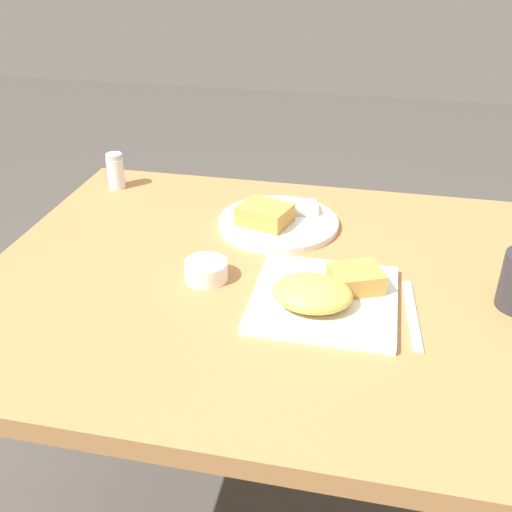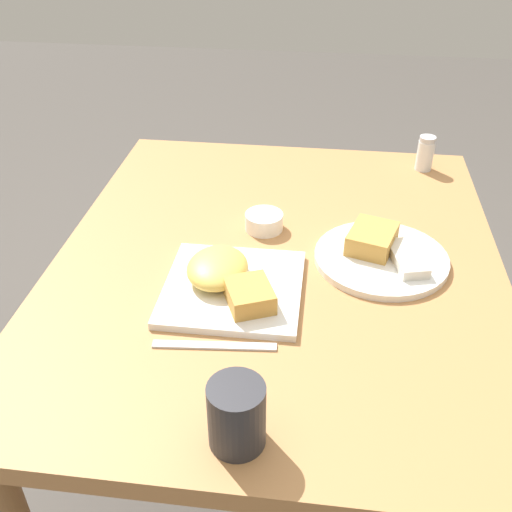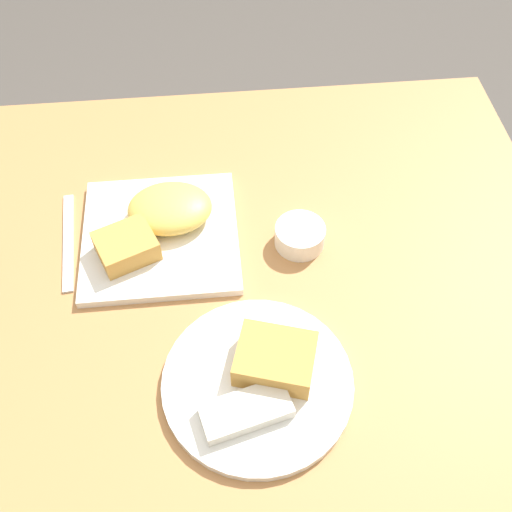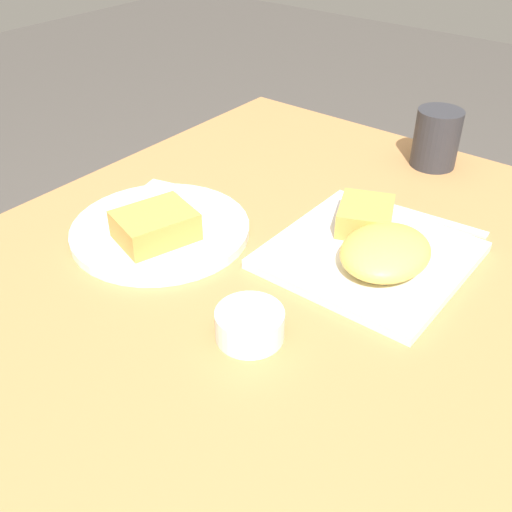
# 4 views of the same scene
# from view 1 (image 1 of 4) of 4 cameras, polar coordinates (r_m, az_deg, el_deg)

# --- Properties ---
(dining_table) EXTENTS (1.04, 0.86, 0.71)m
(dining_table) POSITION_cam_1_polar(r_m,az_deg,el_deg) (1.15, 0.84, -5.09)
(dining_table) COLOR #B27A47
(dining_table) RESTS_ON ground_plane
(plate_square_near) EXTENTS (0.24, 0.24, 0.06)m
(plate_square_near) POSITION_cam_1_polar(r_m,az_deg,el_deg) (1.02, 6.50, -3.61)
(plate_square_near) COLOR white
(plate_square_near) RESTS_ON dining_table
(plate_oval_far) EXTENTS (0.26, 0.26, 0.05)m
(plate_oval_far) POSITION_cam_1_polar(r_m,az_deg,el_deg) (1.27, 1.93, 3.49)
(plate_oval_far) COLOR white
(plate_oval_far) RESTS_ON dining_table
(sauce_ramekin) EXTENTS (0.08, 0.08, 0.04)m
(sauce_ramekin) POSITION_cam_1_polar(r_m,az_deg,el_deg) (1.09, -4.77, -1.33)
(sauce_ramekin) COLOR white
(sauce_ramekin) RESTS_ON dining_table
(salt_shaker) EXTENTS (0.04, 0.04, 0.09)m
(salt_shaker) POSITION_cam_1_polar(r_m,az_deg,el_deg) (1.49, -13.20, 7.70)
(salt_shaker) COLOR white
(salt_shaker) RESTS_ON dining_table
(butter_knife) EXTENTS (0.03, 0.20, 0.00)m
(butter_knife) POSITION_cam_1_polar(r_m,az_deg,el_deg) (1.03, 14.62, -5.36)
(butter_knife) COLOR silver
(butter_knife) RESTS_ON dining_table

